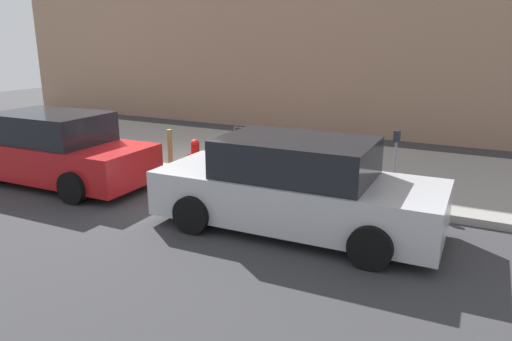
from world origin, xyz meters
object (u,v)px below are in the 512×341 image
object	(u,v)px
parked_car_silver_0	(296,187)
parking_meter	(396,153)
suitcase_red_2	(283,167)
suitcase_teal_1	(308,167)
suitcase_silver_4	(242,159)
suitcase_black_0	(328,176)
fire_hydrant	(195,153)
suitcase_olive_5	(221,161)
suitcase_maroon_3	(263,164)
parked_car_red_1	(54,150)
bollard_post	(170,148)

from	to	relation	value
parked_car_silver_0	parking_meter	bearing A→B (deg)	-116.72
suitcase_red_2	suitcase_teal_1	bearing A→B (deg)	-167.86
suitcase_teal_1	suitcase_silver_4	distance (m)	1.57
suitcase_teal_1	suitcase_silver_4	size ratio (longest dim) A/B	0.94
suitcase_black_0	fire_hydrant	bearing A→B (deg)	-0.62
suitcase_olive_5	parked_car_silver_0	size ratio (longest dim) A/B	0.16
suitcase_red_2	suitcase_maroon_3	distance (m)	0.53
suitcase_olive_5	parked_car_silver_0	world-z (taller)	parked_car_silver_0
suitcase_red_2	suitcase_maroon_3	xyz separation A→B (m)	(0.53, -0.09, -0.02)
suitcase_teal_1	parked_car_silver_0	bearing A→B (deg)	105.92
suitcase_black_0	suitcase_olive_5	size ratio (longest dim) A/B	1.05
fire_hydrant	parking_meter	xyz separation A→B (m)	(-4.54, -0.25, 0.46)
suitcase_red_2	parked_car_red_1	size ratio (longest dim) A/B	0.21
suitcase_maroon_3	suitcase_teal_1	bearing A→B (deg)	-178.46
suitcase_silver_4	parking_meter	xyz separation A→B (m)	(-3.29, -0.25, 0.43)
suitcase_maroon_3	suitcase_silver_4	bearing A→B (deg)	4.91
parking_meter	parked_car_silver_0	world-z (taller)	parked_car_silver_0
suitcase_teal_1	suitcase_olive_5	size ratio (longest dim) A/B	1.30
suitcase_red_2	suitcase_silver_4	bearing A→B (deg)	-2.33
suitcase_silver_4	parking_meter	bearing A→B (deg)	-175.67
suitcase_olive_5	suitcase_silver_4	bearing A→B (deg)	179.29
parked_car_silver_0	bollard_post	bearing A→B (deg)	-24.68
parked_car_red_1	bollard_post	bearing A→B (deg)	-133.41
suitcase_silver_4	suitcase_olive_5	xyz separation A→B (m)	(0.54, -0.01, -0.12)
suitcase_black_0	parked_car_silver_0	world-z (taller)	parked_car_silver_0
bollard_post	parking_meter	size ratio (longest dim) A/B	0.72
suitcase_silver_4	parked_car_red_1	world-z (taller)	parked_car_red_1
bollard_post	parking_meter	distance (m)	5.19
suitcase_maroon_3	suitcase_silver_4	distance (m)	0.52
suitcase_silver_4	parked_car_red_1	size ratio (longest dim) A/B	0.24
fire_hydrant	bollard_post	size ratio (longest dim) A/B	0.78
suitcase_red_2	fire_hydrant	bearing A→B (deg)	-1.04
suitcase_red_2	parked_car_silver_0	xyz separation A→B (m)	(-1.12, 1.96, 0.27)
suitcase_olive_5	suitcase_teal_1	bearing A→B (deg)	-178.21
bollard_post	suitcase_maroon_3	bearing A→B (deg)	-175.32
suitcase_black_0	suitcase_maroon_3	size ratio (longest dim) A/B	0.87
suitcase_olive_5	parked_car_red_1	distance (m)	3.69
suitcase_teal_1	suitcase_maroon_3	distance (m)	1.06
suitcase_teal_1	bollard_post	bearing A→B (deg)	3.72
suitcase_black_0	suitcase_silver_4	xyz separation A→B (m)	(2.05, -0.04, 0.11)
bollard_post	parked_car_red_1	bearing A→B (deg)	46.59
suitcase_silver_4	suitcase_olive_5	bearing A→B (deg)	-0.71
suitcase_silver_4	parked_car_red_1	bearing A→B (deg)	28.96
fire_hydrant	parked_car_red_1	world-z (taller)	parked_car_red_1
bollard_post	parking_meter	xyz separation A→B (m)	(-5.16, -0.40, 0.37)
suitcase_teal_1	fire_hydrant	xyz separation A→B (m)	(2.82, 0.07, -0.00)
suitcase_red_2	bollard_post	xyz separation A→B (m)	(2.90, 0.11, 0.13)
suitcase_teal_1	parked_car_red_1	size ratio (longest dim) A/B	0.22
suitcase_red_2	parked_car_silver_0	size ratio (longest dim) A/B	0.20
fire_hydrant	parked_car_silver_0	world-z (taller)	parked_car_silver_0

